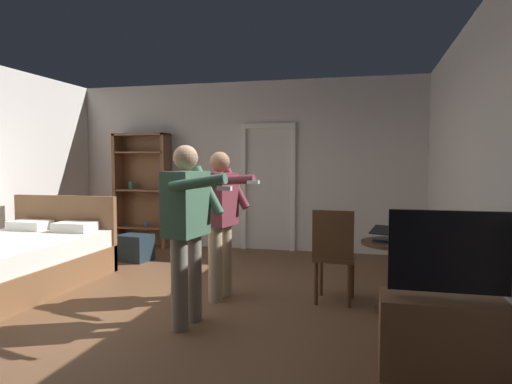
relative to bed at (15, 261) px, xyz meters
name	(u,v)px	position (x,y,z in m)	size (l,w,h in m)	color
ground_plane	(159,306)	(2.03, -0.32, -0.30)	(7.17, 7.17, 0.00)	brown
wall_back	(244,166)	(2.03, 3.00, 1.12)	(6.20, 0.12, 2.84)	silver
wall_right	(487,169)	(5.07, -0.32, 1.12)	(0.12, 6.76, 2.84)	silver
doorway_frame	(268,178)	(2.47, 2.92, 0.92)	(0.93, 0.08, 2.13)	white
bed	(15,261)	(0.00, 0.00, 0.00)	(1.57, 2.10, 1.02)	brown
bookshelf	(143,186)	(0.23, 2.78, 0.77)	(0.99, 0.32, 1.99)	brown
tv_flatscreen	(460,329)	(4.71, -1.25, 0.04)	(1.06, 0.40, 1.15)	brown
side_table	(395,264)	(4.36, 0.09, 0.17)	(0.66, 0.66, 0.70)	#4C331E
laptop	(391,237)	(4.32, 0.05, 0.45)	(0.42, 0.42, 0.16)	black
bottle_on_table	(411,231)	(4.50, 0.01, 0.52)	(0.06, 0.06, 0.29)	#15432C
wooden_chair	(334,252)	(3.76, 0.21, 0.24)	(0.44, 0.44, 0.99)	brown
person_blue_shirt	(187,222)	(2.52, -0.76, 0.65)	(0.69, 0.67, 1.63)	gray
person_striped_shirt	(221,215)	(2.56, 0.11, 0.61)	(0.68, 0.64, 1.59)	tan
suitcase_dark	(135,248)	(0.70, 1.60, -0.11)	(0.47, 0.37, 0.39)	#1E2D38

